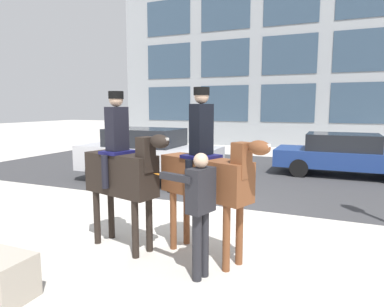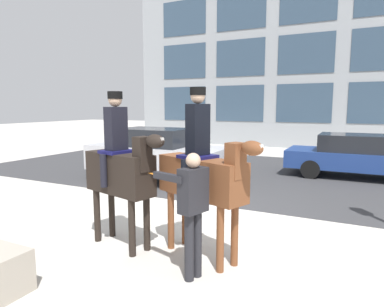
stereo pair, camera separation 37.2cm
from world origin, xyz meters
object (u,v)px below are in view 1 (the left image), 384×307
mounted_horse_companion (207,173)px  pedestrian_bystander (199,205)px  street_car_near_lane (148,154)px  street_car_far_lane (345,154)px  mounted_horse_lead (122,169)px

mounted_horse_companion → pedestrian_bystander: 0.76m
pedestrian_bystander → street_car_near_lane: pedestrian_bystander is taller
pedestrian_bystander → street_car_far_lane: (1.94, 8.45, -0.29)m
mounted_horse_lead → street_car_near_lane: (-2.16, 4.50, -0.46)m
street_car_near_lane → pedestrian_bystander: bearing=-53.4°
street_car_near_lane → street_car_far_lane: street_car_near_lane is taller
mounted_horse_lead → mounted_horse_companion: (1.38, 0.21, 0.01)m
mounted_horse_companion → street_car_near_lane: (-3.54, 4.30, -0.48)m
mounted_horse_lead → mounted_horse_companion: size_ratio=0.98×
mounted_horse_lead → pedestrian_bystander: (1.54, -0.47, -0.30)m
pedestrian_bystander → street_car_near_lane: size_ratio=0.40×
mounted_horse_lead → mounted_horse_companion: mounted_horse_companion is taller
mounted_horse_lead → street_car_near_lane: size_ratio=0.59×
street_car_near_lane → street_car_far_lane: size_ratio=0.96×
mounted_horse_lead → street_car_far_lane: (3.48, 7.98, -0.59)m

